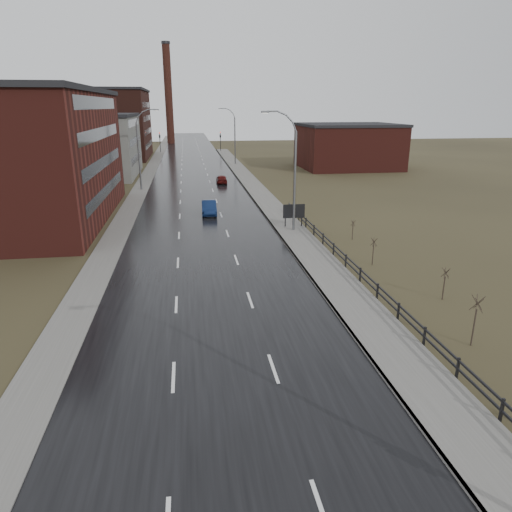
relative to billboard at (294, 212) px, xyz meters
name	(u,v)px	position (x,y,z in m)	size (l,w,h in m)	color
road	(197,191)	(-9.10, 22.71, -1.64)	(14.00, 300.00, 0.06)	black
sidewalk_right	(294,233)	(-0.50, -2.29, -1.58)	(3.20, 180.00, 0.18)	#595651
curb_right	(278,234)	(-2.02, -2.29, -1.58)	(0.16, 180.00, 0.18)	slate
sidewalk_left	(139,192)	(-17.30, 22.71, -1.61)	(2.40, 260.00, 0.12)	#595651
warehouse_mid	(88,145)	(-27.09, 40.71, 3.59)	(16.32, 20.40, 10.50)	slate
warehouse_far	(90,124)	(-32.09, 70.71, 6.09)	(26.52, 24.48, 15.50)	#331611
building_right	(348,146)	(21.20, 44.71, 2.59)	(18.36, 16.32, 8.50)	#471914
smokestack	(168,94)	(-15.10, 112.71, 13.83)	(2.70, 2.70, 30.70)	#331611
streetlight_right_mid	(292,172)	(-0.60, -1.29, 4.17)	(3.36, 0.28, 11.35)	slate
streetlight_left	(140,149)	(-16.80, 24.71, 4.17)	(3.36, 0.28, 11.35)	slate
streetlight_right_far	(233,136)	(-0.60, 52.71, 4.17)	(3.36, 0.28, 11.35)	slate
guardrail	(382,293)	(1.20, -18.98, -0.95)	(0.10, 53.05, 1.10)	black
shrub_c	(475,320)	(3.67, -24.57, -0.20)	(0.65, 0.69, 2.76)	#382D23
shrub_d	(444,283)	(5.34, -18.88, -0.54)	(0.51, 0.53, 2.12)	#382D23
shrub_e	(373,251)	(3.48, -11.93, -0.51)	(0.52, 0.55, 2.18)	#382D23
shrub_f	(353,229)	(4.40, -4.92, -0.69)	(0.44, 0.46, 1.84)	#382D23
billboard	(294,212)	(0.00, 0.00, 0.00)	(2.21, 0.17, 2.44)	black
traffic_light_left	(160,135)	(-17.10, 82.71, 2.93)	(0.58, 2.73, 5.30)	black
traffic_light_right	(220,134)	(-1.10, 82.71, 2.93)	(0.58, 2.73, 5.30)	black
car_near	(209,208)	(-8.09, 7.28, -0.90)	(1.62, 4.63, 1.53)	#0C1C40
car_far	(222,179)	(-5.01, 28.73, -0.98)	(1.62, 4.02, 1.37)	#4B0D0C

